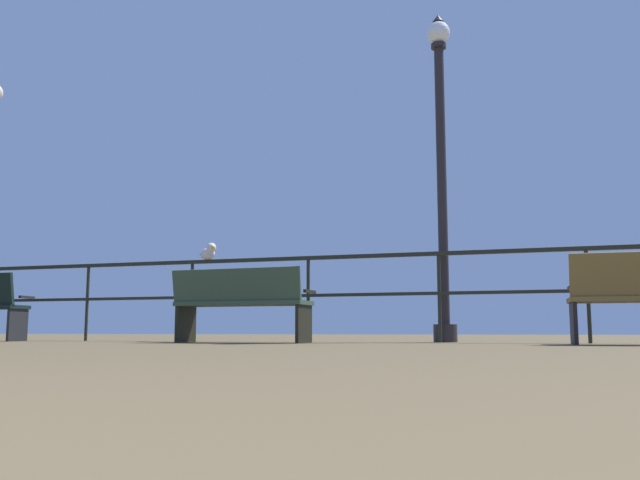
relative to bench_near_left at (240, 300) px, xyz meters
The scene contains 4 objects.
pier_railing 2.42m from the bench_near_left, 22.29° to the left, with size 20.26×0.05×1.10m.
bench_near_left is the anchor object (origin of this frame).
lamppost_center 3.11m from the bench_near_left, 27.66° to the left, with size 0.30×0.30×4.28m.
seagull_on_rail 1.45m from the bench_near_left, 135.11° to the left, with size 0.38×0.35×0.22m.
Camera 1 is at (1.23, 0.85, 0.14)m, focal length 38.64 mm.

